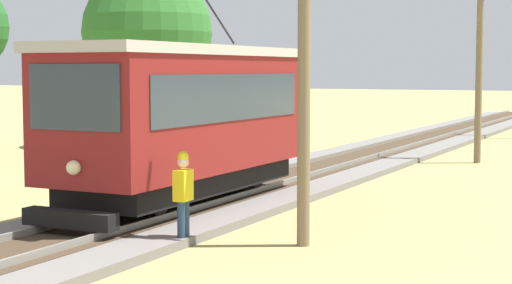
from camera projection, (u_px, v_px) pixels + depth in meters
name	position (u px, v px, depth m)	size (l,w,h in m)	color
red_tram	(185.00, 117.00, 19.43)	(2.60, 8.54, 4.79)	maroon
utility_pole_near_tram	(304.00, 56.00, 15.55)	(1.40, 0.25, 6.88)	#7A664C
utility_pole_mid	(479.00, 62.00, 29.56)	(1.40, 0.25, 6.88)	#7A664C
gravel_pile	(141.00, 160.00, 25.24)	(2.20, 2.20, 1.17)	gray
second_worker	(183.00, 194.00, 15.69)	(0.26, 0.39, 1.78)	navy
tree_left_near	(147.00, 33.00, 36.06)	(5.56, 5.56, 7.63)	#4C3823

